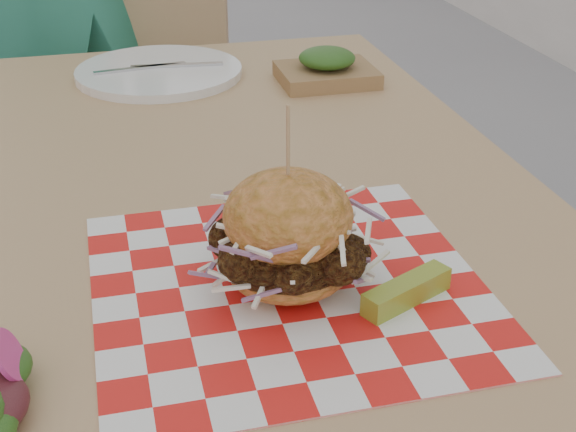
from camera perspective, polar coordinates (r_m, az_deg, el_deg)
name	(u,v)px	position (r m, az deg, el deg)	size (l,w,h in m)	color
patio_table	(202,248)	(0.98, -6.15, -2.25)	(0.80, 1.20, 0.75)	tan
patio_chair	(156,97)	(1.85, -9.34, 8.37)	(0.52, 0.53, 0.95)	tan
paper_liner	(288,285)	(0.76, 0.00, -4.96)	(0.36, 0.36, 0.00)	red
sandwich	(288,239)	(0.73, 0.00, -1.63)	(0.16, 0.16, 0.18)	#D5803C
pickle_spear	(407,291)	(0.73, 8.44, -5.32)	(0.10, 0.02, 0.02)	olive
place_setting	(159,72)	(1.34, -9.16, 10.08)	(0.27, 0.27, 0.02)	white
kraft_tray	(327,69)	(1.30, 2.77, 10.43)	(0.15, 0.12, 0.06)	olive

